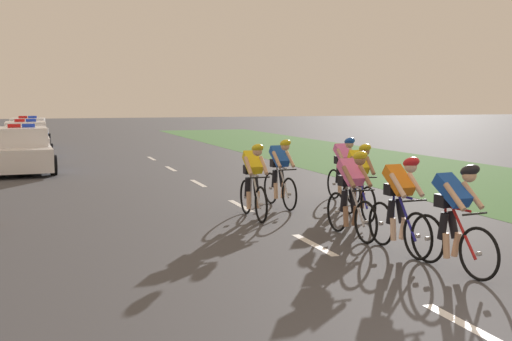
{
  "coord_description": "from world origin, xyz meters",
  "views": [
    {
      "loc": [
        -4.17,
        -3.84,
        2.38
      ],
      "look_at": [
        -0.52,
        6.74,
        1.1
      ],
      "focal_mm": 43.52,
      "sensor_mm": 36.0,
      "label": 1
    }
  ],
  "objects": [
    {
      "name": "grass_verge",
      "position": [
        7.84,
        14.0,
        0.0
      ],
      "size": [
        7.0,
        60.0,
        0.01
      ],
      "primitive_type": "cube",
      "color": "#3D7033",
      "rests_on": "ground"
    },
    {
      "name": "lane_markings_centre",
      "position": [
        0.0,
        9.32,
        0.0
      ],
      "size": [
        0.14,
        25.6,
        0.01
      ],
      "color": "white",
      "rests_on": "ground"
    },
    {
      "name": "cyclist_lead",
      "position": [
        1.15,
        3.22,
        0.79
      ],
      "size": [
        0.45,
        1.72,
        1.56
      ],
      "color": "black",
      "rests_on": "ground"
    },
    {
      "name": "cyclist_second",
      "position": [
        1.04,
        4.4,
        0.79
      ],
      "size": [
        0.42,
        1.72,
        1.56
      ],
      "color": "black",
      "rests_on": "ground"
    },
    {
      "name": "cyclist_third",
      "position": [
        0.83,
        5.6,
        0.79
      ],
      "size": [
        0.42,
        1.72,
        1.56
      ],
      "color": "black",
      "rests_on": "ground"
    },
    {
      "name": "cyclist_fourth",
      "position": [
        1.79,
        7.11,
        0.79
      ],
      "size": [
        0.45,
        1.72,
        1.56
      ],
      "color": "black",
      "rests_on": "ground"
    },
    {
      "name": "cyclist_fifth",
      "position": [
        -0.22,
        7.79,
        0.79
      ],
      "size": [
        0.42,
        1.72,
        1.56
      ],
      "color": "black",
      "rests_on": "ground"
    },
    {
      "name": "cyclist_sixth",
      "position": [
        0.77,
        8.84,
        0.79
      ],
      "size": [
        0.43,
        1.72,
        1.56
      ],
      "color": "black",
      "rests_on": "ground"
    },
    {
      "name": "cyclist_seventh",
      "position": [
        2.42,
        9.01,
        0.79
      ],
      "size": [
        0.42,
        1.72,
        1.56
      ],
      "color": "black",
      "rests_on": "ground"
    },
    {
      "name": "police_car_nearest",
      "position": [
        -4.82,
        18.03,
        0.68
      ],
      "size": [
        2.12,
        4.46,
        1.59
      ],
      "color": "white",
      "rests_on": "ground"
    },
    {
      "name": "police_car_second",
      "position": [
        -4.82,
        23.62,
        0.68
      ],
      "size": [
        2.07,
        4.44,
        1.59
      ],
      "color": "white",
      "rests_on": "ground"
    },
    {
      "name": "police_car_third",
      "position": [
        -4.82,
        28.86,
        0.68
      ],
      "size": [
        2.13,
        4.47,
        1.59
      ],
      "color": "silver",
      "rests_on": "ground"
    }
  ]
}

